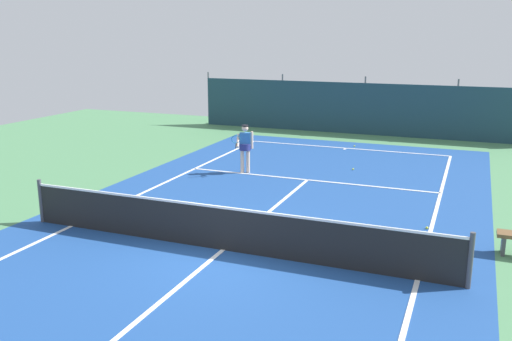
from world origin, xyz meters
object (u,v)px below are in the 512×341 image
object	(u,v)px
tennis_net	(223,228)
tennis_ball_midcourt	(353,169)
tennis_ball_near_player	(354,146)
tennis_ball_by_sideline	(427,228)
tennis_player	(245,145)

from	to	relation	value
tennis_net	tennis_ball_midcourt	xyz separation A→B (m)	(1.08, 8.30, -0.48)
tennis_ball_near_player	tennis_ball_by_sideline	bearing A→B (deg)	-68.08
tennis_net	tennis_player	world-z (taller)	tennis_player
tennis_player	tennis_ball_near_player	world-z (taller)	tennis_player
tennis_ball_near_player	tennis_ball_by_sideline	distance (m)	10.04
tennis_ball_near_player	tennis_net	bearing A→B (deg)	-91.23
tennis_net	tennis_ball_by_sideline	distance (m)	5.06
tennis_net	tennis_ball_by_sideline	world-z (taller)	tennis_net
tennis_net	tennis_ball_near_player	distance (m)	12.37
tennis_player	tennis_ball_midcourt	world-z (taller)	tennis_player
tennis_ball_midcourt	tennis_ball_by_sideline	bearing A→B (deg)	-60.83
tennis_ball_near_player	tennis_ball_by_sideline	size ratio (longest dim) A/B	1.00
tennis_ball_midcourt	tennis_player	bearing A→B (deg)	-152.50
tennis_ball_midcourt	tennis_net	bearing A→B (deg)	-97.42
tennis_player	tennis_ball_near_player	xyz separation A→B (m)	(2.53, 5.80, -0.93)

